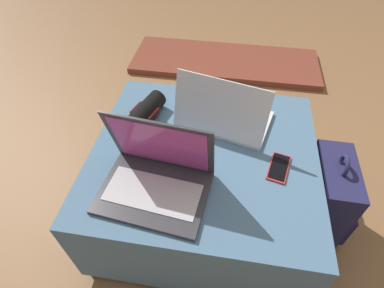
{
  "coord_description": "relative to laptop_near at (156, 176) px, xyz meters",
  "views": [
    {
      "loc": [
        0.07,
        -0.75,
        1.27
      ],
      "look_at": [
        -0.04,
        -0.04,
        0.5
      ],
      "focal_mm": 28.0,
      "sensor_mm": 36.0,
      "label": 1
    }
  ],
  "objects": [
    {
      "name": "ottoman",
      "position": [
        0.14,
        0.18,
        -0.26
      ],
      "size": [
        0.85,
        0.79,
        0.42
      ],
      "color": "#2A3D4E",
      "rests_on": "ground_plane"
    },
    {
      "name": "wrist_brace",
      "position": [
        -0.13,
        0.32,
        -0.02
      ],
      "size": [
        0.14,
        0.23,
        0.08
      ],
      "rotation": [
        0.0,
        0.0,
        4.41
      ],
      "color": "black",
      "rests_on": "ottoman"
    },
    {
      "name": "ground_plane",
      "position": [
        0.14,
        0.18,
        -0.48
      ],
      "size": [
        14.0,
        14.0,
        0.0
      ],
      "primitive_type": "plane",
      "color": "olive"
    },
    {
      "name": "fireplace_hearth",
      "position": [
        0.14,
        1.48,
        -0.45
      ],
      "size": [
        1.4,
        0.5,
        0.04
      ],
      "color": "brown",
      "rests_on": "ground_plane"
    },
    {
      "name": "laptop_near",
      "position": [
        0.0,
        0.0,
        0.0
      ],
      "size": [
        0.38,
        0.3,
        0.27
      ],
      "rotation": [
        0.0,
        0.0,
        -0.11
      ],
      "color": "#333338",
      "rests_on": "ottoman"
    },
    {
      "name": "backpack",
      "position": [
        0.66,
        0.2,
        -0.29
      ],
      "size": [
        0.18,
        0.29,
        0.45
      ],
      "rotation": [
        0.0,
        0.0,
        1.56
      ],
      "color": "#23234C",
      "rests_on": "ground_plane"
    },
    {
      "name": "laptop_far",
      "position": [
        0.19,
        0.34,
        -0.0
      ],
      "size": [
        0.41,
        0.31,
        0.24
      ],
      "rotation": [
        0.0,
        0.0,
        2.89
      ],
      "color": "silver",
      "rests_on": "ottoman"
    },
    {
      "name": "cell_phone",
      "position": [
        0.41,
        0.14,
        -0.05
      ],
      "size": [
        0.09,
        0.14,
        0.01
      ],
      "rotation": [
        0.0,
        0.0,
        2.91
      ],
      "color": "red",
      "rests_on": "ottoman"
    }
  ]
}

